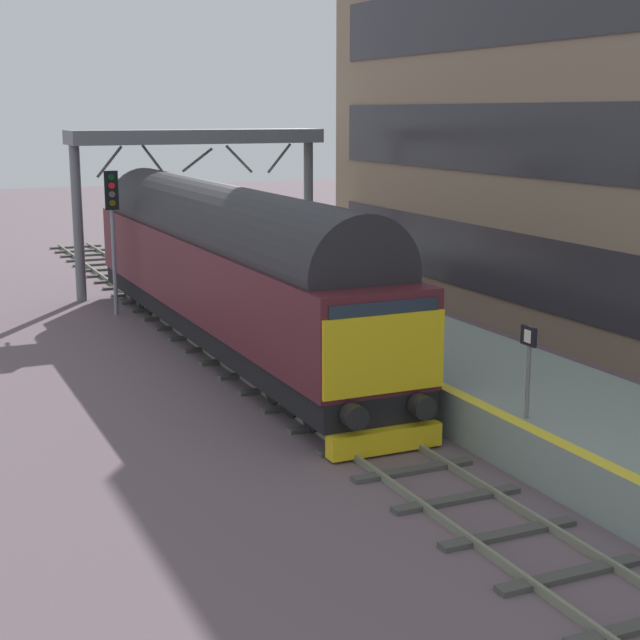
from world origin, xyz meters
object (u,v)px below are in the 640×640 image
object	(u,v)px
diesel_locomotive	(225,262)
platform_number_sign	(528,357)
waiting_passenger	(304,273)
signal_post_near	(113,222)

from	to	relation	value
diesel_locomotive	platform_number_sign	size ratio (longest dim) A/B	11.15
platform_number_sign	waiting_passenger	xyz separation A→B (m)	(0.50, 11.67, -0.19)
signal_post_near	platform_number_sign	world-z (taller)	signal_post_near
waiting_passenger	platform_number_sign	bearing A→B (deg)	177.40
signal_post_near	waiting_passenger	world-z (taller)	signal_post_near
waiting_passenger	signal_post_near	bearing A→B (deg)	37.04
signal_post_near	platform_number_sign	distance (m)	17.85
platform_number_sign	waiting_passenger	size ratio (longest dim) A/B	1.07
diesel_locomotive	signal_post_near	size ratio (longest dim) A/B	4.10
signal_post_near	diesel_locomotive	bearing A→B (deg)	-73.11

